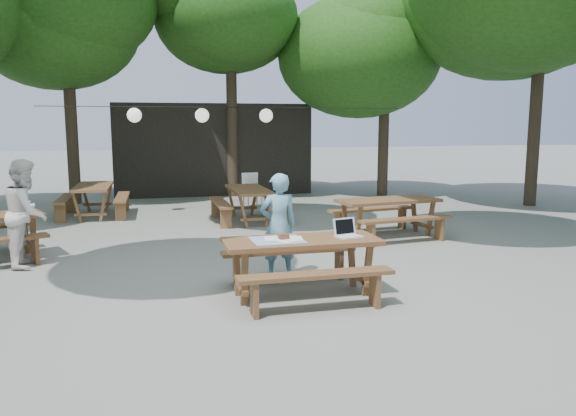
% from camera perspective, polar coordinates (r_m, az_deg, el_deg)
% --- Properties ---
extents(ground, '(80.00, 80.00, 0.00)m').
position_cam_1_polar(ground, '(8.43, -2.78, -6.67)').
color(ground, slate).
rests_on(ground, ground).
extents(pavilion, '(6.00, 3.00, 2.80)m').
position_cam_1_polar(pavilion, '(18.61, -7.92, 6.06)').
color(pavilion, black).
rests_on(pavilion, ground).
extents(main_picnic_table, '(2.00, 1.58, 0.75)m').
position_cam_1_polar(main_picnic_table, '(7.30, 1.38, -5.95)').
color(main_picnic_table, '#53331D').
rests_on(main_picnic_table, ground).
extents(picnic_table_ne, '(2.08, 1.80, 0.75)m').
position_cam_1_polar(picnic_table_ne, '(11.20, 10.10, -0.92)').
color(picnic_table_ne, '#53331D').
rests_on(picnic_table_ne, ground).
extents(picnic_table_far_w, '(1.63, 2.02, 0.75)m').
position_cam_1_polar(picnic_table_far_w, '(14.17, -19.12, 0.74)').
color(picnic_table_far_w, '#53331D').
rests_on(picnic_table_far_w, ground).
extents(picnic_table_far_e, '(1.59, 2.01, 0.75)m').
position_cam_1_polar(picnic_table_far_e, '(12.79, -3.97, 0.38)').
color(picnic_table_far_e, '#53331D').
rests_on(picnic_table_far_e, ground).
extents(woman, '(0.58, 0.40, 1.52)m').
position_cam_1_polar(woman, '(8.10, -0.99, -1.79)').
color(woman, '#71B1CE').
rests_on(woman, ground).
extents(second_person, '(0.65, 0.83, 1.68)m').
position_cam_1_polar(second_person, '(9.64, -25.06, -0.45)').
color(second_person, white).
rests_on(second_person, ground).
extents(plastic_chair, '(0.50, 0.50, 0.90)m').
position_cam_1_polar(plastic_chair, '(14.93, -3.64, 1.08)').
color(plastic_chair, silver).
rests_on(plastic_chair, ground).
extents(laptop, '(0.38, 0.33, 0.24)m').
position_cam_1_polar(laptop, '(7.40, 6.02, -2.44)').
color(laptop, white).
rests_on(laptop, main_picnic_table).
extents(tabletop_clutter, '(0.69, 0.57, 0.08)m').
position_cam_1_polar(tabletop_clutter, '(7.15, -0.93, -3.19)').
color(tabletop_clutter, blue).
rests_on(tabletop_clutter, main_picnic_table).
extents(paper_lanterns, '(9.00, 0.34, 0.38)m').
position_cam_1_polar(paper_lanterns, '(14.04, -8.66, 9.30)').
color(paper_lanterns, black).
rests_on(paper_lanterns, ground).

